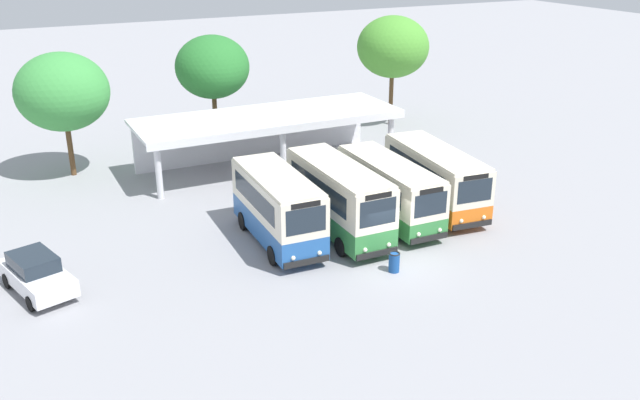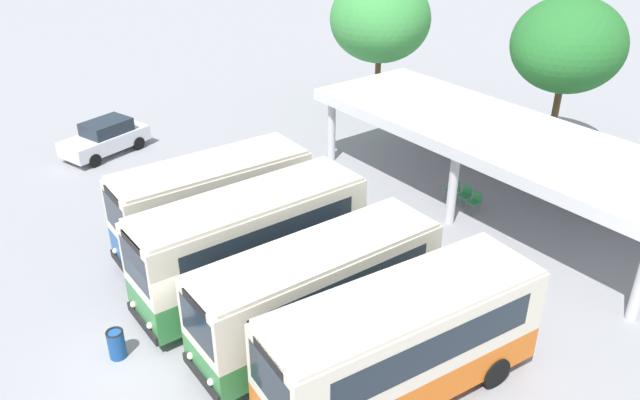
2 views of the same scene
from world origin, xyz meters
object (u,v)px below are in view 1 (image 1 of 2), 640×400
(waiting_chair_end_by_column, at_px, (256,165))
(waiting_chair_second_from_end, at_px, (265,164))
(city_bus_middle_cream, at_px, (389,188))
(waiting_chair_middle_seat, at_px, (275,163))
(city_bus_fourth_amber, at_px, (435,176))
(city_bus_second_in_row, at_px, (338,197))
(litter_bin_apron, at_px, (394,262))
(parked_car_flank, at_px, (36,274))
(city_bus_nearest_orange, at_px, (278,206))

(waiting_chair_end_by_column, height_order, waiting_chair_second_from_end, same)
(city_bus_middle_cream, bearing_deg, waiting_chair_middle_seat, 103.24)
(waiting_chair_end_by_column, bearing_deg, waiting_chair_middle_seat, -5.90)
(city_bus_middle_cream, relative_size, city_bus_fourth_amber, 0.98)
(waiting_chair_end_by_column, bearing_deg, city_bus_second_in_row, -87.53)
(city_bus_second_in_row, bearing_deg, city_bus_fourth_amber, 6.04)
(city_bus_fourth_amber, bearing_deg, waiting_chair_second_from_end, 122.41)
(litter_bin_apron, bearing_deg, parked_car_flank, 160.50)
(city_bus_nearest_orange, xyz_separation_m, waiting_chair_second_from_end, (3.25, 9.67, -1.36))
(city_bus_middle_cream, relative_size, waiting_chair_middle_seat, 8.88)
(city_bus_fourth_amber, xyz_separation_m, waiting_chair_end_by_column, (-6.55, 9.35, -1.26))
(waiting_chair_middle_seat, bearing_deg, parked_car_flank, -146.79)
(city_bus_second_in_row, height_order, parked_car_flank, city_bus_second_in_row)
(city_bus_fourth_amber, bearing_deg, waiting_chair_middle_seat, 119.93)
(city_bus_middle_cream, height_order, waiting_chair_middle_seat, city_bus_middle_cream)
(parked_car_flank, xyz_separation_m, waiting_chair_end_by_column, (13.39, 9.71, -0.30))
(city_bus_fourth_amber, bearing_deg, litter_bin_apron, -137.49)
(city_bus_nearest_orange, height_order, waiting_chair_second_from_end, city_bus_nearest_orange)
(waiting_chair_second_from_end, height_order, litter_bin_apron, litter_bin_apron)
(parked_car_flank, bearing_deg, waiting_chair_middle_seat, 33.21)
(city_bus_second_in_row, distance_m, litter_bin_apron, 4.93)
(city_bus_nearest_orange, distance_m, city_bus_middle_cream, 6.12)
(waiting_chair_end_by_column, relative_size, waiting_chair_middle_seat, 1.00)
(city_bus_fourth_amber, bearing_deg, city_bus_middle_cream, -173.56)
(city_bus_second_in_row, distance_m, waiting_chair_middle_seat, 10.00)
(waiting_chair_end_by_column, height_order, litter_bin_apron, litter_bin_apron)
(city_bus_nearest_orange, relative_size, city_bus_second_in_row, 0.92)
(city_bus_nearest_orange, distance_m, parked_car_flank, 10.81)
(city_bus_second_in_row, relative_size, parked_car_flank, 1.73)
(city_bus_second_in_row, height_order, litter_bin_apron, city_bus_second_in_row)
(city_bus_middle_cream, bearing_deg, parked_car_flank, -179.98)
(city_bus_second_in_row, height_order, waiting_chair_middle_seat, city_bus_second_in_row)
(city_bus_nearest_orange, bearing_deg, city_bus_second_in_row, -5.92)
(city_bus_fourth_amber, height_order, parked_car_flank, city_bus_fourth_amber)
(waiting_chair_second_from_end, xyz_separation_m, litter_bin_apron, (0.10, -14.69, -0.07))
(city_bus_middle_cream, relative_size, parked_car_flank, 1.73)
(city_bus_middle_cream, height_order, waiting_chair_end_by_column, city_bus_middle_cream)
(parked_car_flank, relative_size, litter_bin_apron, 4.91)
(city_bus_middle_cream, bearing_deg, waiting_chair_end_by_column, 109.80)
(waiting_chair_end_by_column, distance_m, waiting_chair_middle_seat, 1.25)
(city_bus_middle_cream, height_order, city_bus_fourth_amber, city_bus_fourth_amber)
(waiting_chair_second_from_end, relative_size, waiting_chair_middle_seat, 1.00)
(city_bus_fourth_amber, height_order, waiting_chair_second_from_end, city_bus_fourth_amber)
(city_bus_nearest_orange, relative_size, waiting_chair_end_by_column, 8.17)
(city_bus_nearest_orange, bearing_deg, parked_car_flank, -179.89)
(city_bus_middle_cream, distance_m, parked_car_flank, 16.91)
(city_bus_nearest_orange, bearing_deg, city_bus_fourth_amber, 2.06)
(parked_car_flank, distance_m, litter_bin_apron, 14.97)
(parked_car_flank, height_order, waiting_chair_end_by_column, parked_car_flank)
(city_bus_fourth_amber, xyz_separation_m, parked_car_flank, (-19.94, -0.35, -0.96))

